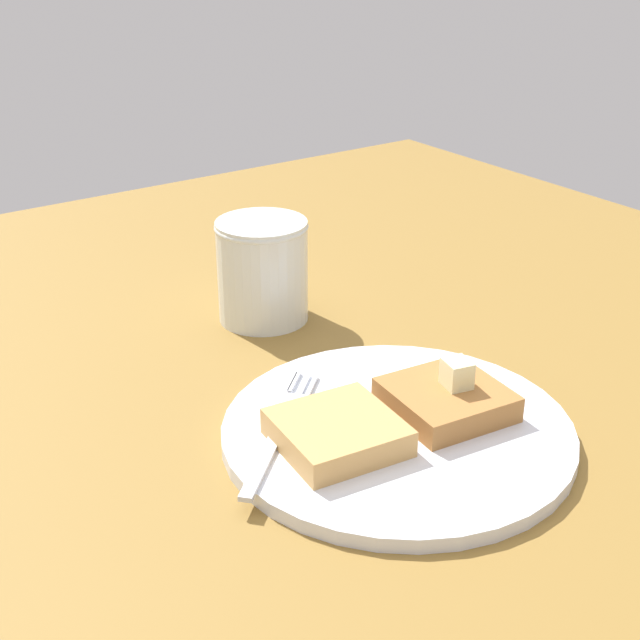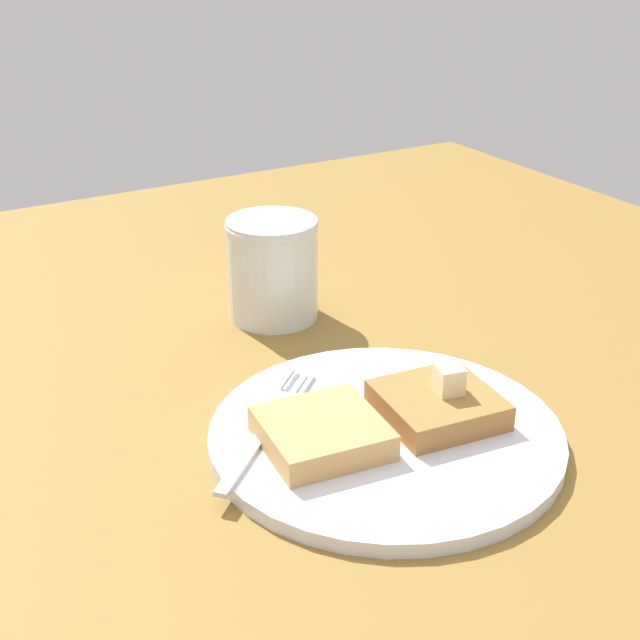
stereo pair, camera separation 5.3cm
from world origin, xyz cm
name	(u,v)px [view 1 (the left image)]	position (x,y,z in cm)	size (l,w,h in cm)	color
table_surface	(324,399)	(0.00, 0.00, 1.09)	(111.96, 111.96, 2.18)	olive
plate	(393,433)	(0.43, 8.89, 2.75)	(24.45, 24.45, 1.05)	silver
toast_slice_left	(446,400)	(-3.98, 9.38, 4.17)	(7.70, 7.61, 1.88)	#A66E37
toast_slice_middle	(337,432)	(4.83, 8.40, 4.17)	(7.70, 7.61, 1.88)	tan
butter_pat_primary	(457,374)	(-4.72, 9.50, 6.09)	(1.97, 1.77, 1.97)	beige
fork	(283,422)	(6.45, 4.22, 3.40)	(12.79, 11.84, 0.36)	silver
syrup_jar	(263,273)	(-2.82, -13.25, 6.50)	(8.15, 8.15, 9.08)	#48230C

